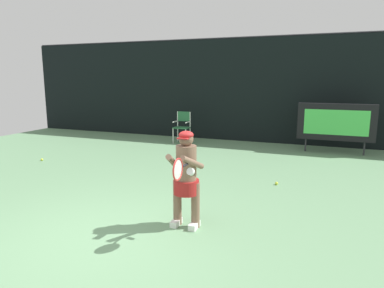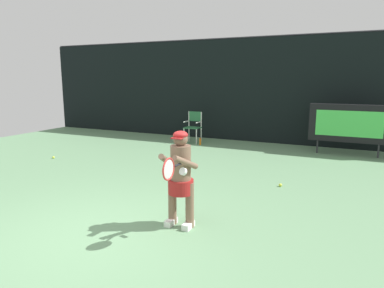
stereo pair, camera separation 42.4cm
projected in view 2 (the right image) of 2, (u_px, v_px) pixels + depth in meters
ground at (86, 242)px, 4.90m from camera, size 18.00×22.00×0.03m
backdrop_screen at (255, 91)px, 12.27m from camera, size 18.00×0.12×3.66m
scoreboard at (349, 124)px, 10.16m from camera, size 2.20×0.21×1.50m
umpire_chair at (193, 125)px, 12.29m from camera, size 0.52×0.44×1.08m
water_bottle at (200, 141)px, 11.90m from camera, size 0.07×0.07×0.27m
tennis_player at (180, 175)px, 5.29m from camera, size 0.54×0.62×1.49m
tennis_racket at (169, 169)px, 4.67m from camera, size 0.03×0.60×0.31m
tennis_ball_loose at (280, 185)px, 7.37m from camera, size 0.07×0.07×0.07m
tennis_ball_spare at (53, 157)px, 9.92m from camera, size 0.07×0.07×0.07m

